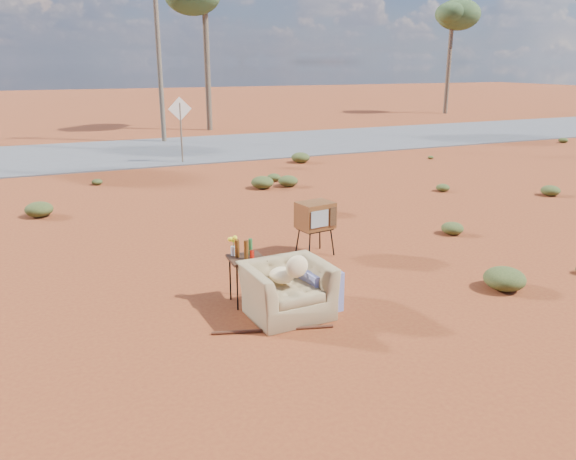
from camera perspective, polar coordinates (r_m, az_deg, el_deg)
name	(u,v)px	position (r m, az deg, el deg)	size (l,w,h in m)	color
ground	(277,307)	(7.91, -1.10, -7.78)	(140.00, 140.00, 0.00)	brown
highway	(125,153)	(22.08, -16.27, 7.55)	(140.00, 7.00, 0.04)	#565659
armchair	(293,282)	(7.56, 0.51, -5.29)	(1.32, 0.88, 0.96)	#8E764D
tv_unit	(315,216)	(9.76, 2.80, 1.42)	(0.66, 0.56, 0.95)	black
side_table	(243,256)	(7.81, -4.56, -2.60)	(0.50, 0.50, 0.96)	#361F13
rusty_bar	(273,330)	(7.23, -1.54, -10.09)	(0.04, 0.04, 1.55)	#4F2315
road_sign	(180,118)	(19.22, -10.88, 11.10)	(0.78, 0.06, 2.19)	brown
eucalyptus_right	(452,18)	(39.48, 16.36, 19.94)	(3.20, 3.20, 7.10)	brown
utility_pole_center	(158,40)	(24.64, -13.08, 18.31)	(1.40, 0.20, 8.00)	brown
scrub_patch	(157,224)	(11.66, -13.21, 0.64)	(17.49, 8.07, 0.33)	#484E22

